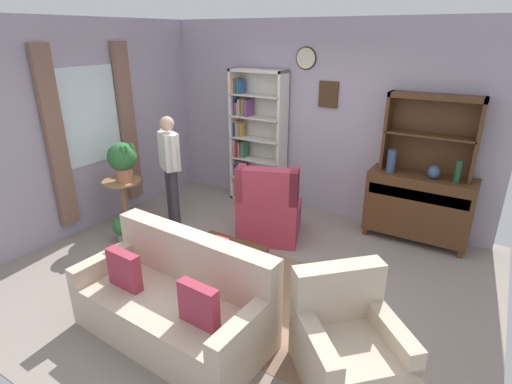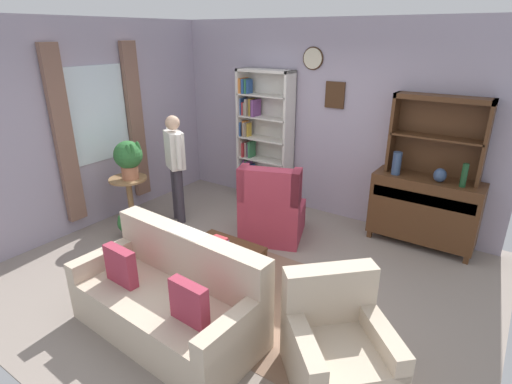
{
  "view_description": "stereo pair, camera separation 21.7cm",
  "coord_description": "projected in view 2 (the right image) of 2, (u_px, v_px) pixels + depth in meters",
  "views": [
    {
      "loc": [
        2.27,
        -3.35,
        2.6
      ],
      "look_at": [
        0.1,
        0.2,
        0.95
      ],
      "focal_mm": 28.24,
      "sensor_mm": 36.0,
      "label": 1
    },
    {
      "loc": [
        2.46,
        -3.23,
        2.6
      ],
      "look_at": [
        0.1,
        0.2,
        0.95
      ],
      "focal_mm": 28.24,
      "sensor_mm": 36.0,
      "label": 2
    }
  ],
  "objects": [
    {
      "name": "vase_tall",
      "position": [
        397.0,
        163.0,
        5.08
      ],
      "size": [
        0.11,
        0.11,
        0.29
      ],
      "primitive_type": "cylinder",
      "color": "#33476B",
      "rests_on": "sideboard"
    },
    {
      "name": "bookshelf",
      "position": [
        261.0,
        141.0,
        6.37
      ],
      "size": [
        0.9,
        0.3,
        2.1
      ],
      "color": "silver",
      "rests_on": "ground_plane"
    },
    {
      "name": "book_stack",
      "position": [
        219.0,
        243.0,
        4.36
      ],
      "size": [
        0.19,
        0.14,
        0.11
      ],
      "color": "gold",
      "rests_on": "coffee_table"
    },
    {
      "name": "armchair_floral",
      "position": [
        337.0,
        350.0,
        3.15
      ],
      "size": [
        1.08,
        1.08,
        0.88
      ],
      "color": "beige",
      "rests_on": "ground_plane"
    },
    {
      "name": "area_rug",
      "position": [
        238.0,
        288.0,
        4.39
      ],
      "size": [
        2.24,
        1.71,
        0.01
      ],
      "primitive_type": "cube",
      "color": "#846651",
      "rests_on": "ground_plane"
    },
    {
      "name": "plant_stand",
      "position": [
        130.0,
        196.0,
        5.71
      ],
      "size": [
        0.52,
        0.52,
        0.71
      ],
      "color": "#997047",
      "rests_on": "ground_plane"
    },
    {
      "name": "wall_back",
      "position": [
        325.0,
        121.0,
        5.84
      ],
      "size": [
        5.0,
        0.09,
        2.8
      ],
      "color": "#A399AD",
      "rests_on": "ground_plane"
    },
    {
      "name": "ground_plane",
      "position": [
        239.0,
        271.0,
        4.73
      ],
      "size": [
        5.4,
        4.6,
        0.02
      ],
      "primitive_type": "cube",
      "color": "gray"
    },
    {
      "name": "wingback_chair",
      "position": [
        272.0,
        212.0,
        5.33
      ],
      "size": [
        1.01,
        1.02,
        1.05
      ],
      "color": "#A33347",
      "rests_on": "ground_plane"
    },
    {
      "name": "potted_plant_small",
      "position": [
        127.0,
        224.0,
        5.4
      ],
      "size": [
        0.25,
        0.25,
        0.35
      ],
      "color": "gray",
      "rests_on": "ground_plane"
    },
    {
      "name": "potted_plant_large",
      "position": [
        129.0,
        157.0,
        5.47
      ],
      "size": [
        0.39,
        0.39,
        0.53
      ],
      "color": "#AD6B4C",
      "rests_on": "plant_stand"
    },
    {
      "name": "wall_left",
      "position": [
        92.0,
        126.0,
        5.55
      ],
      "size": [
        0.16,
        4.2,
        2.8
      ],
      "color": "#A399AD",
      "rests_on": "ground_plane"
    },
    {
      "name": "vase_round",
      "position": [
        440.0,
        175.0,
        4.84
      ],
      "size": [
        0.15,
        0.15,
        0.17
      ],
      "primitive_type": "ellipsoid",
      "color": "#33476B",
      "rests_on": "sideboard"
    },
    {
      "name": "person_reading",
      "position": [
        175.0,
        162.0,
        5.67
      ],
      "size": [
        0.49,
        0.34,
        1.56
      ],
      "color": "#38333D",
      "rests_on": "ground_plane"
    },
    {
      "name": "coffee_table",
      "position": [
        225.0,
        252.0,
        4.42
      ],
      "size": [
        0.8,
        0.5,
        0.42
      ],
      "color": "#4C2D19",
      "rests_on": "ground_plane"
    },
    {
      "name": "bottle_wine",
      "position": [
        464.0,
        175.0,
        4.66
      ],
      "size": [
        0.07,
        0.07,
        0.28
      ],
      "primitive_type": "cylinder",
      "color": "#194223",
      "rests_on": "sideboard"
    },
    {
      "name": "couch_floral",
      "position": [
        170.0,
        301.0,
        3.69
      ],
      "size": [
        1.84,
        0.94,
        0.9
      ],
      "color": "beige",
      "rests_on": "ground_plane"
    },
    {
      "name": "sideboard_hutch",
      "position": [
        439.0,
        126.0,
        4.84
      ],
      "size": [
        1.1,
        0.26,
        1.0
      ],
      "color": "#4C2D19",
      "rests_on": "sideboard"
    },
    {
      "name": "sideboard",
      "position": [
        424.0,
        208.0,
        5.14
      ],
      "size": [
        1.3,
        0.45,
        0.92
      ],
      "color": "#4C2D19",
      "rests_on": "ground_plane"
    }
  ]
}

